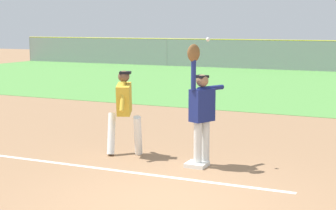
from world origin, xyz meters
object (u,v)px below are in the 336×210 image
object	(u,v)px
parked_car_white	(251,53)
parked_car_tan	(179,52)
fielder	(201,107)
runner	(124,107)
baseball	(208,39)
parked_car_green	(335,56)
first_base	(197,164)

from	to	relation	value
parked_car_white	parked_car_tan	bearing A→B (deg)	179.68
fielder	parked_car_tan	xyz separation A→B (m)	(-11.66, 25.95, -0.45)
fielder	runner	bearing A→B (deg)	21.38
baseball	parked_car_green	distance (m)	25.37
parked_car_white	parked_car_green	distance (m)	5.53
fielder	runner	size ratio (longest dim) A/B	1.33
runner	parked_car_white	xyz separation A→B (m)	(-4.64, 25.73, -0.32)
fielder	baseball	size ratio (longest dim) A/B	30.81
first_base	parked_car_green	distance (m)	25.58
parked_car_white	parked_car_green	xyz separation A→B (m)	(5.52, -0.37, 0.00)
runner	parked_car_tan	world-z (taller)	runner
fielder	parked_car_white	distance (m)	26.62
first_base	parked_car_green	xyz separation A→B (m)	(-0.77, 25.56, 0.63)
runner	baseball	xyz separation A→B (m)	(1.74, 0.06, 1.36)
baseball	parked_car_tan	size ratio (longest dim) A/B	0.02
fielder	parked_car_white	bearing A→B (deg)	-50.74
runner	parked_car_white	bearing A→B (deg)	78.22
fielder	runner	world-z (taller)	fielder
first_base	parked_car_white	distance (m)	26.69
fielder	parked_car_green	xyz separation A→B (m)	(-0.81, 25.48, -0.45)
fielder	parked_car_green	world-z (taller)	fielder
first_base	runner	xyz separation A→B (m)	(-1.65, 0.20, 0.96)
runner	baseball	bearing A→B (deg)	-20.05
runner	parked_car_green	size ratio (longest dim) A/B	0.38
baseball	parked_car_tan	distance (m)	28.36
first_base	runner	distance (m)	1.92
first_base	parked_car_tan	xyz separation A→B (m)	(-11.62, 26.03, 0.63)
parked_car_tan	parked_car_white	distance (m)	5.33
fielder	baseball	world-z (taller)	baseball
parked_car_tan	baseball	bearing A→B (deg)	-67.89
runner	parked_car_green	xyz separation A→B (m)	(0.88, 25.36, -0.32)
baseball	parked_car_tan	bearing A→B (deg)	114.44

